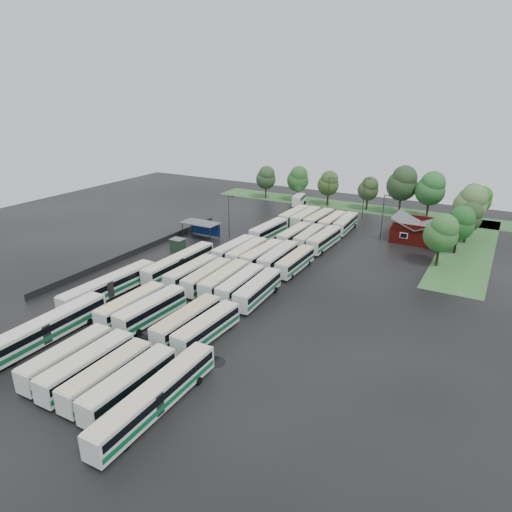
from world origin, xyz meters
The scene contains 60 objects.
ground centered at (0.00, 0.00, 0.00)m, with size 160.00×160.00×0.00m, color black.
brick_building centered at (24.00, 42.77, 1.87)m, with size 10.07×8.60×5.39m.
wash_shed centered at (-17.20, 22.02, 2.99)m, with size 8.20×4.20×3.58m.
utility_hut centered at (-16.20, 12.60, 1.32)m, with size 2.70×2.20×2.62m.
grass_strip_north centered at (2.00, 64.80, 0.01)m, with size 80.00×10.00×0.01m, color #30632D.
grass_strip_east centered at (34.00, 42.80, 0.01)m, with size 10.00×50.00×0.01m, color #30632D.
west_fence centered at (-22.20, 8.00, 0.60)m, with size 0.10×50.00×1.20m, color #2D2D30.
bus_r0c1 centered at (-1.39, -26.03, 1.79)m, with size 2.72×11.77×3.26m.
bus_r0c2 centered at (1.98, -26.07, 1.85)m, with size 2.69×12.10×3.36m.
bus_r0c3 centered at (5.21, -26.21, 1.78)m, with size 2.61×11.66×3.24m.
bus_r0c4 centered at (8.47, -26.22, 1.84)m, with size 2.60×12.03×3.35m.
bus_r1c0 centered at (-4.40, -12.57, 1.79)m, with size 2.64×11.75×3.26m.
bus_r1c1 centered at (-1.12, -12.19, 1.82)m, with size 3.01×11.99×3.31m.
bus_r1c3 centered at (5.30, -12.40, 1.83)m, with size 2.75×12.02×3.34m.
bus_r1c4 centered at (8.52, -12.45, 1.76)m, with size 2.85×11.60×3.21m.
bus_r2c0 centered at (-4.39, 1.42, 1.80)m, with size 2.64×11.76×3.26m.
bus_r2c1 centered at (-1.09, 1.25, 1.77)m, with size 2.86×11.67×3.23m.
bus_r2c2 centered at (2.15, 1.54, 1.85)m, with size 3.03×12.19×3.37m.
bus_r2c3 centered at (5.24, 1.38, 1.79)m, with size 2.95×11.81×3.26m.
bus_r2c4 centered at (8.54, 0.99, 1.81)m, with size 3.08×11.93×3.29m.
bus_r3c0 centered at (-4.36, 14.78, 1.75)m, with size 2.90×11.54×3.19m.
bus_r3c1 centered at (-1.35, 14.52, 1.76)m, with size 2.55×11.51×3.20m.
bus_r3c2 centered at (1.83, 14.70, 1.79)m, with size 2.92×11.76×3.25m.
bus_r3c3 centered at (5.06, 14.85, 1.86)m, with size 2.84×12.18×3.38m.
bus_r3c4 centered at (8.49, 14.67, 1.76)m, with size 2.47×11.49×3.20m.
bus_r4c0 centered at (-4.25, 28.61, 1.84)m, with size 3.11×12.12×3.34m.
bus_r4c2 centered at (1.84, 28.65, 1.76)m, with size 2.68×11.56×3.20m.
bus_r4c3 centered at (5.17, 28.72, 1.76)m, with size 2.70×11.53×3.20m.
bus_r4c4 centered at (8.49, 28.51, 1.85)m, with size 2.86×12.13×3.36m.
bus_r5c0 centered at (-4.42, 42.09, 1.82)m, with size 2.76×11.91×3.30m.
bus_r5c1 centered at (-1.33, 41.82, 1.86)m, with size 2.65×12.14×3.38m.
bus_r5c2 centered at (1.99, 41.78, 1.84)m, with size 2.89×12.11×3.35m.
bus_r5c3 centered at (5.35, 41.72, 1.77)m, with size 2.68×11.61×3.22m.
bus_r5c4 centered at (8.36, 41.94, 1.78)m, with size 2.96×11.73×3.24m.
artic_bus_west_a centered at (-9.12, -22.90, 1.84)m, with size 2.80×17.93×3.32m.
artic_bus_west_b centered at (-9.14, 4.17, 1.77)m, with size 2.60×17.23×3.19m.
artic_bus_west_c centered at (-12.23, -9.22, 1.82)m, with size 3.05×17.72×3.28m.
artic_bus_east centered at (12.13, -26.33, 1.79)m, with size 2.83×17.41×3.22m.
minibus centered at (-10.94, 58.96, 1.57)m, with size 3.62×6.82×2.83m.
tree_north_0 centered at (-22.74, 61.86, 6.17)m, with size 5.79×5.79×9.59m.
tree_north_1 centered at (-13.08, 62.95, 6.54)m, with size 6.14×6.14×10.17m.
tree_north_2 centered at (-3.87, 62.70, 6.20)m, with size 5.82×5.82×9.64m.
tree_north_3 centered at (7.13, 63.21, 5.77)m, with size 5.42×5.42×8.97m.
tree_north_4 centered at (15.73, 62.90, 8.14)m, with size 7.64×7.64×12.65m.
tree_north_5 centered at (22.74, 62.09, 7.67)m, with size 7.20×7.20×11.92m.
tree_north_6 centered at (33.85, 64.20, 5.79)m, with size 5.44×5.44×9.01m.
tree_east_0 centered at (30.24, 29.54, 6.42)m, with size 6.02×6.02×9.98m.
tree_east_1 centered at (32.19, 38.52, 6.24)m, with size 5.86×5.86×9.70m.
tree_east_2 centered at (33.17, 46.43, 5.74)m, with size 5.40×5.40×8.94m.
tree_east_3 centered at (32.76, 51.50, 7.40)m, with size 6.95×6.95×11.51m.
tree_east_4 centered at (32.04, 61.08, 6.45)m, with size 6.06×6.06×10.04m.
lamp_post_ne centered at (17.22, 39.49, 5.76)m, with size 1.53×0.30×9.93m.
lamp_post_nw centered at (-11.83, 24.89, 5.46)m, with size 1.45×0.28×9.40m.
lamp_post_back_w centered at (-0.73, 55.00, 5.46)m, with size 1.45×0.28×9.40m.
lamp_post_back_e centered at (8.55, 54.74, 5.86)m, with size 1.55×0.30×10.09m.
puddle_0 centered at (0.92, -18.54, 0.00)m, with size 6.23×6.23×0.01m, color black.
puddle_1 centered at (6.34, -19.00, 0.00)m, with size 2.71×2.71×0.01m, color black.
puddle_2 centered at (-5.30, 2.95, 0.00)m, with size 7.90×7.90×0.01m, color black.
puddle_3 centered at (6.75, -2.99, 0.00)m, with size 4.42×4.42×0.01m, color black.
puddle_4 centered at (12.31, -16.27, 0.00)m, with size 2.57×2.57×0.01m, color black.
Camera 1 is at (39.47, -54.43, 30.89)m, focal length 32.00 mm.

